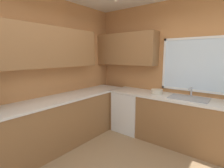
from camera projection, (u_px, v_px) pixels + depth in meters
room_shell at (97, 41)px, 2.76m from camera, size 3.56×3.90×2.78m
counter_run_left at (51, 125)px, 2.97m from camera, size 0.65×3.51×0.91m
counter_run_back at (174, 120)px, 3.21m from camera, size 2.65×0.65×0.91m
dishwasher at (130, 111)px, 3.77m from camera, size 0.60×0.60×0.86m
sink_assembly at (189, 98)px, 3.00m from camera, size 0.65×0.40×0.19m
bowl at (157, 92)px, 3.35m from camera, size 0.22×0.22×0.09m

